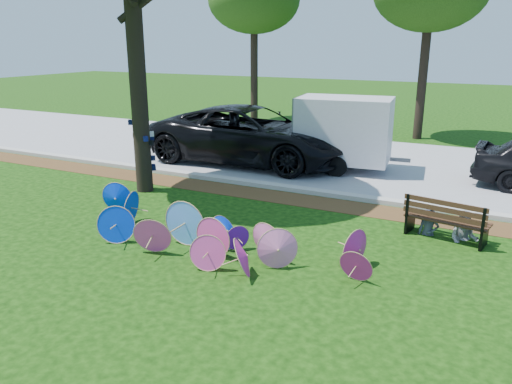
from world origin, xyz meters
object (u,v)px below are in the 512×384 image
black_van (251,135)px  person_right (467,212)px  cargo_trailer (344,129)px  person_left (431,208)px  parasol_pile (205,231)px  park_bench (447,218)px

black_van → person_right: black_van is taller
cargo_trailer → person_left: 5.66m
person_left → person_right: person_right is taller
parasol_pile → black_van: 7.39m
parasol_pile → person_left: (3.79, 2.76, 0.20)m
black_van → person_left: (6.30, -4.16, -0.34)m
cargo_trailer → person_left: bearing=-61.0°
cargo_trailer → person_left: cargo_trailer is taller
person_right → person_left: bearing=-174.4°
person_left → cargo_trailer: bearing=120.3°
park_bench → person_right: 0.39m
parasol_pile → person_left: bearing=36.1°
parasol_pile → cargo_trailer: 7.40m
person_right → parasol_pile: bearing=-142.8°
parasol_pile → park_bench: size_ratio=4.02×
parasol_pile → person_right: 5.27m
black_van → person_right: (7.00, -4.16, -0.33)m
black_van → park_bench: size_ratio=3.99×
park_bench → person_right: (0.35, 0.05, 0.17)m
black_van → parasol_pile: bearing=-160.9°
park_bench → person_left: (-0.35, 0.05, 0.15)m
park_bench → black_van: bearing=158.5°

